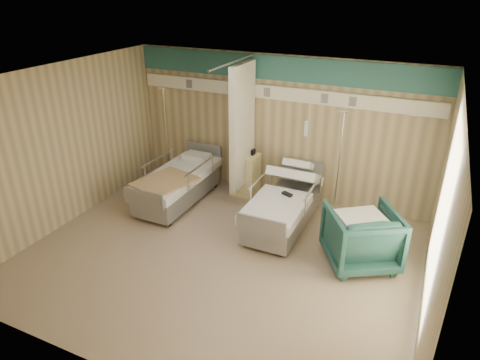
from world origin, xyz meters
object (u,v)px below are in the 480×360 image
object	(u,v)px
bed_right	(283,210)
bed_left	(178,187)
iv_stand_right	(335,194)
visitor_armchair	(361,237)
bedside_cabinet	(245,174)
iv_stand_left	(168,161)

from	to	relation	value
bed_right	bed_left	size ratio (longest dim) A/B	1.00
iv_stand_right	visitor_armchair	bearing A→B (deg)	-62.33
bed_left	bedside_cabinet	world-z (taller)	bedside_cabinet
visitor_armchair	iv_stand_right	bearing A→B (deg)	-93.66
bedside_cabinet	visitor_armchair	distance (m)	2.97
bedside_cabinet	bed_left	bearing A→B (deg)	-139.40
bed_left	visitor_armchair	bearing A→B (deg)	-8.63
bedside_cabinet	visitor_armchair	world-z (taller)	visitor_armchair
bed_right	iv_stand_right	bearing A→B (deg)	48.10
visitor_armchair	iv_stand_left	bearing A→B (deg)	-49.22
bed_right	iv_stand_right	world-z (taller)	iv_stand_right
bed_left	iv_stand_right	xyz separation A→B (m)	(2.93, 0.81, 0.10)
bedside_cabinet	visitor_armchair	bearing A→B (deg)	-29.27
bed_left	iv_stand_left	xyz separation A→B (m)	(-0.79, 0.88, 0.10)
visitor_armchair	iv_stand_right	world-z (taller)	iv_stand_right
bed_left	iv_stand_right	bearing A→B (deg)	15.47
bed_left	bed_right	bearing A→B (deg)	0.00
bedside_cabinet	iv_stand_right	bearing A→B (deg)	-2.75
visitor_armchair	iv_stand_right	distance (m)	1.54
bed_right	bedside_cabinet	size ratio (longest dim) A/B	2.54
visitor_armchair	iv_stand_left	xyz separation A→B (m)	(-4.43, 1.43, -0.05)
bedside_cabinet	visitor_armchair	xyz separation A→B (m)	(2.59, -1.45, 0.04)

